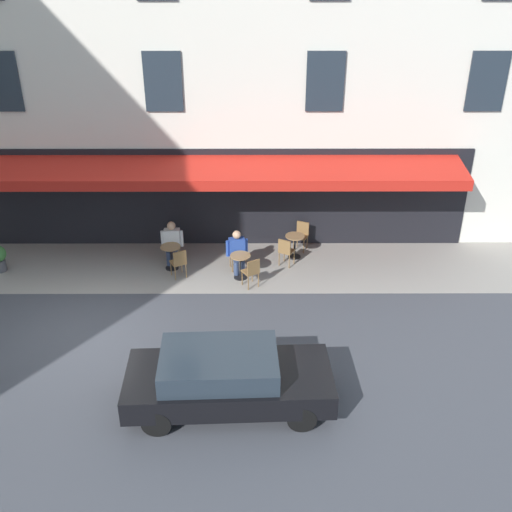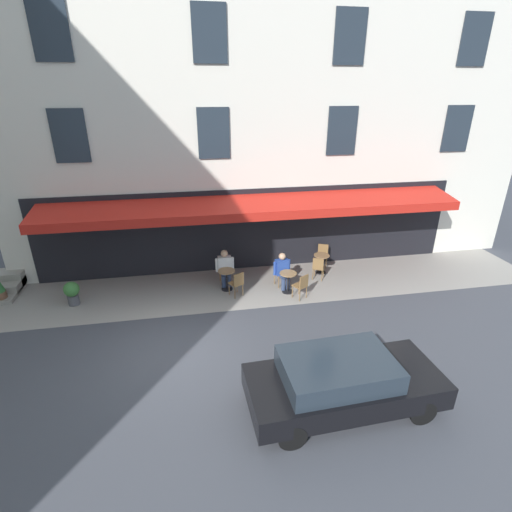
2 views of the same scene
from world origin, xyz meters
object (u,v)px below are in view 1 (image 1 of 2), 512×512
cafe_chair_wicker_facing_street (173,243)px  seated_companion_in_blue (237,250)px  cafe_table_streetside (171,254)px  cafe_table_mid_terrace (295,243)px  seated_patron_in_white (172,241)px  cafe_chair_wicker_corner_right (286,250)px  cafe_chair_wicker_corner_left (302,233)px  cafe_chair_wicker_near_door (252,270)px  cafe_chair_wicker_kerbside (179,261)px  cafe_chair_wicker_by_window (236,252)px  cafe_table_near_entrance (240,263)px  parked_car_black (226,378)px

cafe_chair_wicker_facing_street → seated_companion_in_blue: seated_companion_in_blue is taller
cafe_table_streetside → cafe_table_mid_terrace: bearing=-169.3°
cafe_table_streetside → cafe_chair_wicker_facing_street: (0.01, -0.63, 0.06)m
seated_companion_in_blue → seated_patron_in_white: bearing=-16.1°
cafe_chair_wicker_corner_right → cafe_chair_wicker_corner_left: (-0.56, -1.13, 0.00)m
cafe_chair_wicker_near_door → cafe_chair_wicker_kerbside: bearing=-14.6°
cafe_chair_wicker_by_window → cafe_chair_wicker_facing_street: bearing=-16.7°
seated_patron_in_white → seated_companion_in_blue: bearing=163.9°
cafe_table_mid_terrace → cafe_table_near_entrance: bearing=37.6°
cafe_chair_wicker_facing_street → parked_car_black: bearing=106.3°
cafe_table_near_entrance → parked_car_black: (0.18, 5.38, 0.22)m
cafe_chair_wicker_facing_street → seated_patron_in_white: (-0.00, 0.22, 0.16)m
cafe_chair_wicker_near_door → cafe_table_near_entrance: bearing=-58.3°
cafe_table_mid_terrace → parked_car_black: (1.84, 6.66, 0.22)m
cafe_table_streetside → cafe_chair_wicker_kerbside: size_ratio=0.82×
cafe_chair_wicker_kerbside → cafe_chair_wicker_corner_right: bearing=-167.2°
parked_car_black → cafe_chair_wicker_kerbside: bearing=-73.4°
cafe_chair_wicker_near_door → cafe_table_mid_terrace: cafe_chair_wicker_near_door is taller
cafe_table_streetside → seated_companion_in_blue: seated_companion_in_blue is taller
cafe_table_streetside → seated_companion_in_blue: (-2.00, 0.16, 0.21)m
cafe_chair_wicker_near_door → cafe_chair_wicker_corner_right: bearing=-128.9°
cafe_chair_wicker_near_door → cafe_chair_wicker_facing_street: 2.99m
cafe_chair_wicker_kerbside → cafe_chair_wicker_facing_street: 1.23m
cafe_chair_wicker_by_window → cafe_chair_wicker_corner_left: size_ratio=1.00×
seated_companion_in_blue → cafe_chair_wicker_near_door: bearing=114.3°
cafe_table_mid_terrace → cafe_chair_wicker_facing_street: size_ratio=0.82×
cafe_table_near_entrance → cafe_chair_wicker_by_window: 0.63m
cafe_table_near_entrance → cafe_chair_wicker_by_window: cafe_chair_wicker_by_window is taller
seated_patron_in_white → cafe_table_near_entrance: bearing=154.8°
cafe_table_streetside → cafe_chair_wicker_kerbside: cafe_chair_wicker_kerbside is taller
cafe_chair_wicker_corner_right → seated_patron_in_white: 3.47m
cafe_table_near_entrance → cafe_table_mid_terrace: 2.10m
cafe_table_near_entrance → cafe_table_streetside: (2.09, -0.57, 0.00)m
cafe_chair_wicker_kerbside → parked_car_black: size_ratio=0.21×
cafe_chair_wicker_by_window → seated_patron_in_white: size_ratio=0.69×
seated_patron_in_white → parked_car_black: bearing=106.8°
cafe_chair_wicker_near_door → cafe_chair_wicker_corner_left: (-1.58, -2.40, 0.00)m
cafe_chair_wicker_near_door → parked_car_black: (0.51, 4.84, 0.16)m
cafe_chair_wicker_kerbside → cafe_table_mid_terrace: bearing=-159.9°
cafe_chair_wicker_corner_right → cafe_chair_wicker_facing_street: (3.46, -0.47, 0.00)m
cafe_table_mid_terrace → seated_patron_in_white: seated_patron_in_white is taller
cafe_chair_wicker_near_door → cafe_chair_wicker_kerbside: (2.12, -0.55, 0.00)m
seated_patron_in_white → seated_companion_in_blue: seated_patron_in_white is taller
cafe_chair_wicker_corner_left → cafe_chair_wicker_kerbside: 4.14m
cafe_chair_wicker_by_window → cafe_chair_wicker_kerbside: bearing=20.0°
cafe_chair_wicker_by_window → cafe_table_streetside: 1.95m
cafe_table_streetside → cafe_chair_wicker_near_door: bearing=155.4°
cafe_chair_wicker_corner_left → cafe_chair_wicker_facing_street: bearing=9.3°
cafe_table_mid_terrace → seated_companion_in_blue: seated_companion_in_blue is taller
cafe_table_mid_terrace → cafe_chair_wicker_corner_left: bearing=-113.6°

